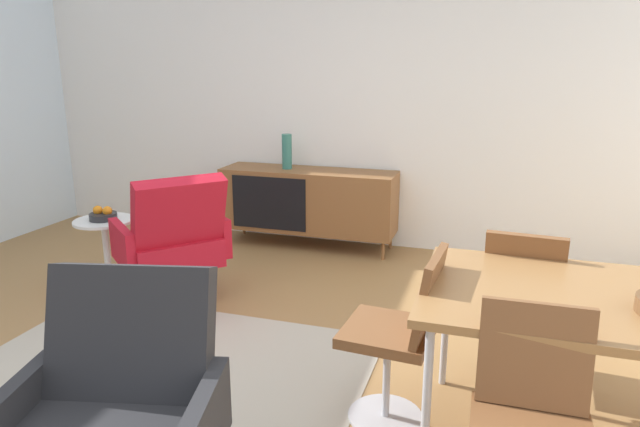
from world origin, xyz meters
TOP-DOWN VIEW (x-y plane):
  - ground_plane at (0.00, 0.00)m, footprint 8.32×8.32m
  - wall_back at (0.00, 2.60)m, footprint 6.80×0.12m
  - sideboard at (-0.31, 2.30)m, footprint 1.60×0.45m
  - vase_cobalt at (-0.51, 2.30)m, footprint 0.09×0.09m
  - dining_table at (1.84, -0.09)m, footprint 1.60×0.90m
  - dining_chair_front_left at (1.49, -0.65)m, footprint 0.41×0.43m
  - dining_chair_near_window at (0.96, -0.10)m, footprint 0.45×0.43m
  - dining_chair_back_left at (1.49, 0.47)m, footprint 0.43×0.45m
  - lounge_chair_red at (-0.79, 0.79)m, footprint 0.91×0.91m
  - armchair_black_shell at (0.11, -1.02)m, footprint 0.82×0.78m
  - side_table_round at (-1.46, 0.93)m, footprint 0.44×0.44m
  - fruit_bowl at (-1.46, 0.93)m, footprint 0.20×0.20m
  - area_rug at (-0.35, -0.13)m, footprint 2.20×1.70m

SIDE VIEW (x-z plane):
  - ground_plane at x=0.00m, z-range 0.00..0.00m
  - area_rug at x=-0.35m, z-range 0.00..0.01m
  - side_table_round at x=-1.46m, z-range 0.06..0.58m
  - sideboard at x=-0.31m, z-range 0.08..0.80m
  - lounge_chair_red at x=-0.79m, z-range -0.01..0.94m
  - armchair_black_shell at x=0.11m, z-range -0.01..0.94m
  - dining_chair_front_left at x=1.49m, z-range 0.04..0.90m
  - dining_chair_near_window at x=0.96m, z-range 0.04..0.90m
  - dining_chair_back_left at x=1.49m, z-range 0.04..0.90m
  - fruit_bowl at x=-1.46m, z-range 0.50..0.61m
  - dining_table at x=1.84m, z-range 0.33..1.07m
  - vase_cobalt at x=-0.51m, z-range 0.72..1.04m
  - wall_back at x=0.00m, z-range 0.00..2.80m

